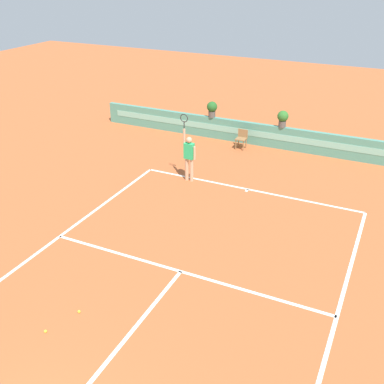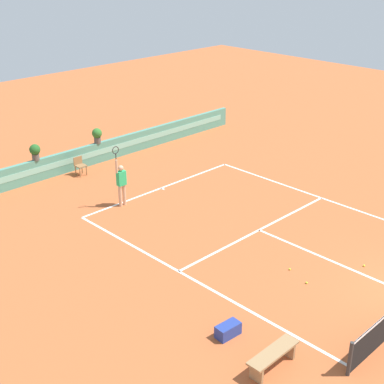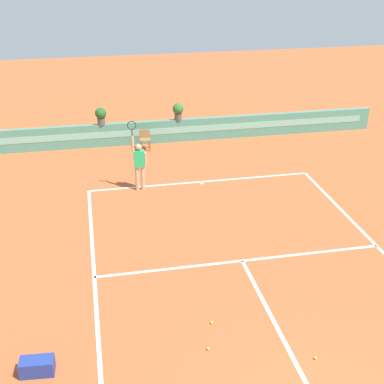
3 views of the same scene
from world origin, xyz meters
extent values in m
plane|color=#B2562D|center=(0.00, 6.00, 0.00)|extent=(60.00, 60.00, 0.00)
cube|color=white|center=(0.00, 11.89, 0.00)|extent=(8.22, 0.10, 0.01)
cube|color=white|center=(0.00, 6.40, 0.00)|extent=(8.22, 0.10, 0.01)
cube|color=white|center=(0.00, 3.20, 0.00)|extent=(0.10, 6.40, 0.01)
cube|color=white|center=(-4.11, 5.95, 0.00)|extent=(0.10, 11.89, 0.01)
cube|color=white|center=(4.11, 5.95, 0.00)|extent=(0.10, 11.89, 0.01)
cube|color=white|center=(0.00, 11.79, 0.00)|extent=(0.10, 0.20, 0.01)
cube|color=#4C8E7A|center=(0.00, 16.39, 0.50)|extent=(18.00, 0.20, 1.00)
cube|color=#7ABCA8|center=(0.00, 16.29, 0.55)|extent=(17.10, 0.01, 0.28)
cylinder|color=olive|center=(-1.79, 15.41, 0.23)|extent=(0.05, 0.05, 0.45)
cylinder|color=olive|center=(-1.44, 15.41, 0.23)|extent=(0.05, 0.05, 0.45)
cylinder|color=olive|center=(-1.79, 15.77, 0.23)|extent=(0.05, 0.05, 0.45)
cylinder|color=olive|center=(-1.44, 15.77, 0.23)|extent=(0.05, 0.05, 0.45)
cube|color=olive|center=(-1.62, 15.59, 0.47)|extent=(0.44, 0.44, 0.04)
cube|color=olive|center=(-1.62, 15.79, 0.67)|extent=(0.44, 0.04, 0.36)
cylinder|color=tan|center=(-2.18, 11.67, 0.45)|extent=(0.14, 0.14, 0.90)
cylinder|color=tan|center=(-2.38, 11.67, 0.45)|extent=(0.14, 0.14, 0.90)
cube|color=#28B266|center=(-2.28, 11.67, 1.20)|extent=(0.36, 0.23, 0.60)
sphere|color=tan|center=(-2.28, 11.67, 1.63)|extent=(0.22, 0.22, 0.22)
cylinder|color=tan|center=(-2.48, 11.68, 1.75)|extent=(0.09, 0.09, 0.55)
cylinder|color=black|center=(-2.48, 11.68, 2.17)|extent=(0.04, 0.04, 0.24)
torus|color=#262626|center=(-2.48, 11.68, 2.43)|extent=(0.31, 0.04, 0.31)
cylinder|color=tan|center=(-2.06, 11.67, 1.15)|extent=(0.09, 0.09, 0.50)
sphere|color=#CCE033|center=(-1.46, 3.92, 0.03)|extent=(0.07, 0.07, 0.07)
sphere|color=#CCE033|center=(-1.74, 3.07, 0.03)|extent=(0.07, 0.07, 0.07)
cylinder|color=#514C47|center=(-3.38, 16.39, 1.14)|extent=(0.32, 0.32, 0.28)
sphere|color=#235B23|center=(-3.38, 16.39, 1.48)|extent=(0.48, 0.48, 0.48)
cylinder|color=#514C47|center=(-0.05, 16.39, 1.14)|extent=(0.32, 0.32, 0.28)
sphere|color=#2D6B28|center=(-0.05, 16.39, 1.48)|extent=(0.48, 0.48, 0.48)
camera|label=1|loc=(4.57, -2.54, 7.50)|focal=42.89mm
camera|label=2|loc=(-14.68, -4.97, 9.71)|focal=52.24mm
camera|label=3|loc=(-3.91, -5.88, 8.25)|focal=50.35mm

